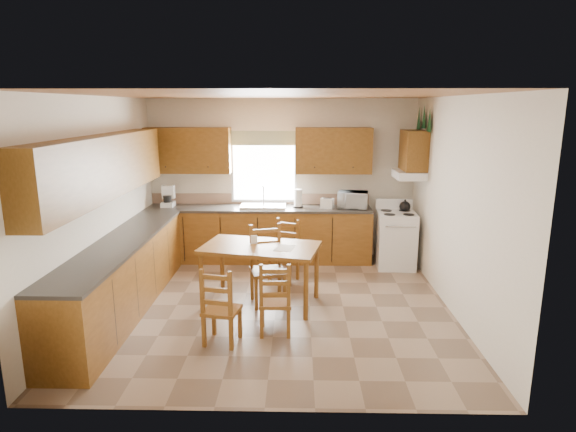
{
  "coord_description": "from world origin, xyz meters",
  "views": [
    {
      "loc": [
        0.28,
        -5.91,
        2.57
      ],
      "look_at": [
        0.15,
        0.3,
        1.15
      ],
      "focal_mm": 30.0,
      "sensor_mm": 36.0,
      "label": 1
    }
  ],
  "objects_px": {
    "stove": "(396,240)",
    "dining_table": "(261,275)",
    "chair_near_right": "(222,305)",
    "chair_far_left": "(268,266)",
    "chair_far_right": "(284,252)",
    "chair_near_left": "(275,297)",
    "microwave": "(353,200)"
  },
  "relations": [
    {
      "from": "dining_table",
      "to": "chair_far_right",
      "type": "height_order",
      "value": "chair_far_right"
    },
    {
      "from": "chair_far_right",
      "to": "dining_table",
      "type": "bearing_deg",
      "value": -86.21
    },
    {
      "from": "stove",
      "to": "chair_far_right",
      "type": "distance_m",
      "value": 1.94
    },
    {
      "from": "chair_near_left",
      "to": "chair_near_right",
      "type": "height_order",
      "value": "chair_near_right"
    },
    {
      "from": "stove",
      "to": "chair_near_left",
      "type": "distance_m",
      "value": 3.03
    },
    {
      "from": "microwave",
      "to": "chair_near_left",
      "type": "height_order",
      "value": "microwave"
    },
    {
      "from": "chair_near_right",
      "to": "chair_far_left",
      "type": "height_order",
      "value": "chair_far_left"
    },
    {
      "from": "stove",
      "to": "microwave",
      "type": "bearing_deg",
      "value": 158.88
    },
    {
      "from": "dining_table",
      "to": "chair_far_right",
      "type": "xyz_separation_m",
      "value": [
        0.28,
        0.83,
        0.06
      ]
    },
    {
      "from": "stove",
      "to": "dining_table",
      "type": "xyz_separation_m",
      "value": [
        -2.08,
        -1.55,
        -0.04
      ]
    },
    {
      "from": "microwave",
      "to": "chair_near_right",
      "type": "bearing_deg",
      "value": -111.83
    },
    {
      "from": "dining_table",
      "to": "chair_near_left",
      "type": "bearing_deg",
      "value": -62.48
    },
    {
      "from": "microwave",
      "to": "chair_near_right",
      "type": "relative_size",
      "value": 0.51
    },
    {
      "from": "stove",
      "to": "microwave",
      "type": "relative_size",
      "value": 1.96
    },
    {
      "from": "stove",
      "to": "dining_table",
      "type": "relative_size",
      "value": 0.6
    },
    {
      "from": "stove",
      "to": "chair_far_left",
      "type": "height_order",
      "value": "chair_far_left"
    },
    {
      "from": "microwave",
      "to": "stove",
      "type": "bearing_deg",
      "value": -15.25
    },
    {
      "from": "chair_far_right",
      "to": "microwave",
      "type": "bearing_deg",
      "value": 64.88
    },
    {
      "from": "dining_table",
      "to": "chair_near_left",
      "type": "relative_size",
      "value": 1.71
    },
    {
      "from": "dining_table",
      "to": "stove",
      "type": "bearing_deg",
      "value": 48.94
    },
    {
      "from": "stove",
      "to": "chair_near_left",
      "type": "relative_size",
      "value": 1.02
    },
    {
      "from": "chair_far_left",
      "to": "chair_far_right",
      "type": "height_order",
      "value": "chair_far_left"
    },
    {
      "from": "chair_near_left",
      "to": "chair_near_right",
      "type": "bearing_deg",
      "value": 21.65
    },
    {
      "from": "microwave",
      "to": "chair_far_right",
      "type": "bearing_deg",
      "value": -128.79
    },
    {
      "from": "chair_near_right",
      "to": "chair_far_right",
      "type": "bearing_deg",
      "value": -96.28
    },
    {
      "from": "chair_near_right",
      "to": "chair_far_left",
      "type": "distance_m",
      "value": 1.18
    },
    {
      "from": "chair_near_right",
      "to": "chair_far_left",
      "type": "bearing_deg",
      "value": -100.41
    },
    {
      "from": "chair_far_right",
      "to": "chair_near_right",
      "type": "bearing_deg",
      "value": -85.54
    },
    {
      "from": "stove",
      "to": "chair_far_left",
      "type": "distance_m",
      "value": 2.53
    },
    {
      "from": "microwave",
      "to": "dining_table",
      "type": "height_order",
      "value": "microwave"
    },
    {
      "from": "stove",
      "to": "chair_far_right",
      "type": "height_order",
      "value": "chair_far_right"
    },
    {
      "from": "stove",
      "to": "chair_far_right",
      "type": "xyz_separation_m",
      "value": [
        -1.8,
        -0.72,
        0.02
      ]
    }
  ]
}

